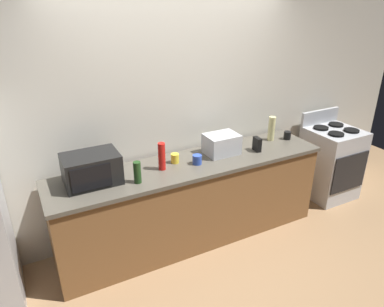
{
  "coord_description": "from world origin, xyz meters",
  "views": [
    {
      "loc": [
        -1.48,
        -2.43,
        2.44
      ],
      "look_at": [
        0.0,
        0.4,
        1.0
      ],
      "focal_mm": 33.39,
      "sensor_mm": 36.0,
      "label": 1
    }
  ],
  "objects_px": {
    "bottle_wine": "(137,172)",
    "bottle_hot_sauce": "(162,156)",
    "microwave": "(91,169)",
    "toaster_oven": "(222,144)",
    "stove_range": "(330,162)",
    "bottle_vinegar": "(272,129)",
    "mug_black": "(287,135)",
    "mug_yellow": "(175,158)",
    "cordless_phone": "(257,144)",
    "mug_blue": "(197,160)"
  },
  "relations": [
    {
      "from": "stove_range",
      "to": "cordless_phone",
      "type": "bearing_deg",
      "value": -177.36
    },
    {
      "from": "microwave",
      "to": "toaster_oven",
      "type": "distance_m",
      "value": 1.35
    },
    {
      "from": "stove_range",
      "to": "mug_blue",
      "type": "xyz_separation_m",
      "value": [
        -1.97,
        -0.05,
        0.49
      ]
    },
    {
      "from": "mug_yellow",
      "to": "mug_blue",
      "type": "height_order",
      "value": "same"
    },
    {
      "from": "bottle_hot_sauce",
      "to": "mug_yellow",
      "type": "xyz_separation_m",
      "value": [
        0.17,
        0.08,
        -0.09
      ]
    },
    {
      "from": "cordless_phone",
      "to": "bottle_vinegar",
      "type": "relative_size",
      "value": 0.54
    },
    {
      "from": "bottle_hot_sauce",
      "to": "bottle_wine",
      "type": "bearing_deg",
      "value": -154.44
    },
    {
      "from": "bottle_wine",
      "to": "mug_blue",
      "type": "bearing_deg",
      "value": 7.84
    },
    {
      "from": "microwave",
      "to": "bottle_vinegar",
      "type": "distance_m",
      "value": 2.05
    },
    {
      "from": "microwave",
      "to": "cordless_phone",
      "type": "bearing_deg",
      "value": -3.53
    },
    {
      "from": "bottle_vinegar",
      "to": "cordless_phone",
      "type": "bearing_deg",
      "value": -151.96
    },
    {
      "from": "stove_range",
      "to": "toaster_oven",
      "type": "distance_m",
      "value": 1.71
    },
    {
      "from": "stove_range",
      "to": "bottle_vinegar",
      "type": "xyz_separation_m",
      "value": [
        -0.92,
        0.12,
        0.58
      ]
    },
    {
      "from": "microwave",
      "to": "mug_yellow",
      "type": "bearing_deg",
      "value": 2.21
    },
    {
      "from": "stove_range",
      "to": "bottle_wine",
      "type": "distance_m",
      "value": 2.67
    },
    {
      "from": "bottle_wine",
      "to": "cordless_phone",
      "type": "bearing_deg",
      "value": 3.3
    },
    {
      "from": "cordless_phone",
      "to": "stove_range",
      "type": "bearing_deg",
      "value": 8.49
    },
    {
      "from": "microwave",
      "to": "bottle_hot_sauce",
      "type": "bearing_deg",
      "value": -3.85
    },
    {
      "from": "bottle_vinegar",
      "to": "mug_black",
      "type": "relative_size",
      "value": 3.04
    },
    {
      "from": "cordless_phone",
      "to": "mug_yellow",
      "type": "distance_m",
      "value": 0.91
    },
    {
      "from": "bottle_hot_sauce",
      "to": "mug_blue",
      "type": "height_order",
      "value": "bottle_hot_sauce"
    },
    {
      "from": "bottle_wine",
      "to": "toaster_oven",
      "type": "bearing_deg",
      "value": 11.21
    },
    {
      "from": "microwave",
      "to": "bottle_hot_sauce",
      "type": "distance_m",
      "value": 0.65
    },
    {
      "from": "stove_range",
      "to": "bottle_vinegar",
      "type": "distance_m",
      "value": 1.09
    },
    {
      "from": "bottle_wine",
      "to": "mug_blue",
      "type": "xyz_separation_m",
      "value": [
        0.65,
        0.09,
        -0.05
      ]
    },
    {
      "from": "bottle_wine",
      "to": "bottle_hot_sauce",
      "type": "bearing_deg",
      "value": 25.56
    },
    {
      "from": "microwave",
      "to": "mug_black",
      "type": "relative_size",
      "value": 5.25
    },
    {
      "from": "cordless_phone",
      "to": "mug_black",
      "type": "distance_m",
      "value": 0.53
    },
    {
      "from": "mug_yellow",
      "to": "bottle_vinegar",
      "type": "bearing_deg",
      "value": 1.77
    },
    {
      "from": "mug_black",
      "to": "mug_blue",
      "type": "relative_size",
      "value": 0.97
    },
    {
      "from": "microwave",
      "to": "mug_yellow",
      "type": "height_order",
      "value": "microwave"
    },
    {
      "from": "cordless_phone",
      "to": "microwave",
      "type": "bearing_deg",
      "value": -177.68
    },
    {
      "from": "toaster_oven",
      "to": "bottle_vinegar",
      "type": "bearing_deg",
      "value": 4.68
    },
    {
      "from": "microwave",
      "to": "mug_blue",
      "type": "distance_m",
      "value": 1.01
    },
    {
      "from": "microwave",
      "to": "mug_yellow",
      "type": "distance_m",
      "value": 0.82
    },
    {
      "from": "toaster_oven",
      "to": "mug_blue",
      "type": "relative_size",
      "value": 3.6
    },
    {
      "from": "bottle_hot_sauce",
      "to": "mug_yellow",
      "type": "distance_m",
      "value": 0.21
    },
    {
      "from": "microwave",
      "to": "cordless_phone",
      "type": "relative_size",
      "value": 3.2
    },
    {
      "from": "mug_black",
      "to": "mug_yellow",
      "type": "bearing_deg",
      "value": 178.82
    },
    {
      "from": "microwave",
      "to": "mug_blue",
      "type": "height_order",
      "value": "microwave"
    },
    {
      "from": "bottle_vinegar",
      "to": "mug_yellow",
      "type": "distance_m",
      "value": 1.23
    },
    {
      "from": "bottle_hot_sauce",
      "to": "mug_yellow",
      "type": "relative_size",
      "value": 2.85
    },
    {
      "from": "toaster_oven",
      "to": "cordless_phone",
      "type": "bearing_deg",
      "value": -17.64
    },
    {
      "from": "bottle_wine",
      "to": "mug_yellow",
      "type": "relative_size",
      "value": 2.12
    },
    {
      "from": "bottle_hot_sauce",
      "to": "bottle_wine",
      "type": "xyz_separation_m",
      "value": [
        -0.29,
        -0.14,
        -0.03
      ]
    },
    {
      "from": "toaster_oven",
      "to": "stove_range",
      "type": "bearing_deg",
      "value": -2.13
    },
    {
      "from": "stove_range",
      "to": "bottle_hot_sauce",
      "type": "distance_m",
      "value": 2.39
    },
    {
      "from": "bottle_wine",
      "to": "mug_black",
      "type": "bearing_deg",
      "value": 5.69
    },
    {
      "from": "stove_range",
      "to": "toaster_oven",
      "type": "bearing_deg",
      "value": 177.87
    },
    {
      "from": "toaster_oven",
      "to": "bottle_hot_sauce",
      "type": "relative_size",
      "value": 1.26
    }
  ]
}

